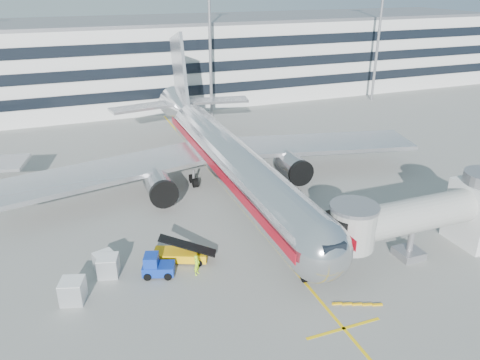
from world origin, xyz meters
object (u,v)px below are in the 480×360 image
object	(u,v)px
main_jet	(225,155)
belt_loader	(181,254)
cargo_container_right	(108,266)
cargo_container_front	(105,262)
cargo_container_left	(73,291)
baggage_tug	(156,266)
ramp_worker	(197,265)

from	to	relation	value
main_jet	belt_loader	world-z (taller)	main_jet
cargo_container_right	cargo_container_front	distance (m)	0.71
cargo_container_left	baggage_tug	bearing A→B (deg)	9.40
main_jet	ramp_worker	distance (m)	17.81
ramp_worker	baggage_tug	bearing A→B (deg)	115.13
main_jet	cargo_container_right	world-z (taller)	main_jet
baggage_tug	cargo_container_right	size ratio (longest dim) A/B	1.46
cargo_container_front	ramp_worker	size ratio (longest dim) A/B	1.10
cargo_container_right	cargo_container_front	bearing A→B (deg)	105.40
ramp_worker	belt_loader	bearing A→B (deg)	60.96
main_jet	ramp_worker	size ratio (longest dim) A/B	27.98
cargo_container_left	main_jet	bearing A→B (deg)	41.28
main_jet	cargo_container_right	xyz separation A→B (m)	(-14.85, -13.06, -3.35)
main_jet	ramp_worker	world-z (taller)	main_jet
cargo_container_left	cargo_container_front	world-z (taller)	cargo_container_left
belt_loader	cargo_container_left	bearing A→B (deg)	-164.46
cargo_container_left	ramp_worker	distance (m)	9.86
belt_loader	cargo_container_front	distance (m)	6.38
cargo_container_front	ramp_worker	distance (m)	7.81
main_jet	cargo_container_front	size ratio (longest dim) A/B	25.36
belt_loader	cargo_container_right	bearing A→B (deg)	179.68
baggage_tug	ramp_worker	distance (m)	3.37
cargo_container_front	baggage_tug	bearing A→B (deg)	-28.61
baggage_tug	cargo_container_front	distance (m)	4.47
cargo_container_right	ramp_worker	distance (m)	7.37
baggage_tug	ramp_worker	size ratio (longest dim) A/B	1.63
cargo_container_left	cargo_container_right	world-z (taller)	cargo_container_left
baggage_tug	main_jet	bearing A→B (deg)	52.55
main_jet	cargo_container_left	distance (m)	23.90
cargo_container_right	cargo_container_front	xyz separation A→B (m)	(-0.19, 0.68, -0.03)
baggage_tug	cargo_container_left	world-z (taller)	baggage_tug
main_jet	baggage_tug	xyz separation A→B (m)	(-11.12, -14.51, -3.38)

